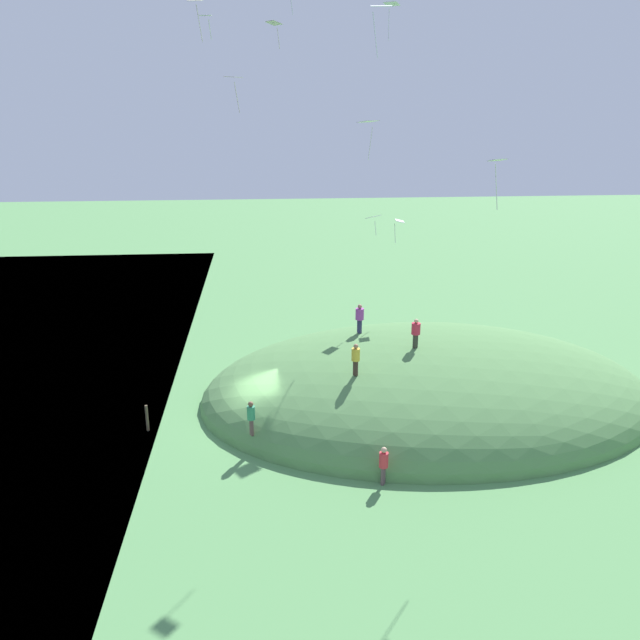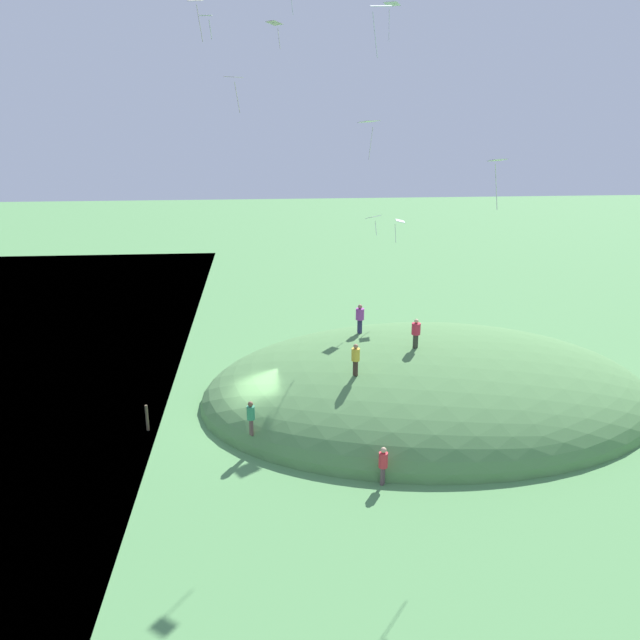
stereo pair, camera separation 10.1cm
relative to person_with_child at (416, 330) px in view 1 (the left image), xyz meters
The scene contains 18 objects.
ground_plane 9.60m from the person_with_child, behind, with size 160.00×160.00×0.00m, color #548D50.
grass_hill 4.48m from the person_with_child, 40.77° to the left, with size 24.72×17.47×6.66m, color #538449.
person_with_child is the anchor object (origin of this frame).
person_on_hilltop 9.82m from the person_with_child, 153.20° to the right, with size 0.51×0.51×1.71m.
person_watching_kites 8.70m from the person_with_child, 110.94° to the right, with size 0.55×0.55×1.78m.
person_near_shore 4.20m from the person_with_child, 145.62° to the right, with size 0.57×0.57×1.63m.
person_walking_path 4.06m from the person_with_child, 128.02° to the left, with size 0.65×0.65×1.70m.
kite_2 15.98m from the person_with_child, 112.54° to the left, with size 0.87×0.84×1.75m.
kite_3 12.44m from the person_with_child, 102.93° to the left, with size 1.39×1.33×2.21m.
kite_4 15.36m from the person_with_child, 166.88° to the left, with size 0.93×1.05×1.67m.
kite_6 18.21m from the person_with_child, 133.67° to the left, with size 1.00×1.10×1.40m.
kite_7 8.04m from the person_with_child, 102.16° to the left, with size 0.99×0.99×1.18m.
kite_8 19.06m from the person_with_child, 166.22° to the left, with size 0.77×0.61×1.87m.
kite_10 15.39m from the person_with_child, 130.68° to the right, with size 0.93×0.70×2.02m.
kite_11 8.19m from the person_with_child, 87.54° to the left, with size 0.59×0.80×1.48m.
kite_12 18.97m from the person_with_child, 156.32° to the left, with size 0.64×0.50×1.13m.
kite_13 10.08m from the person_with_child, 65.78° to the right, with size 0.84×0.72×2.15m.
mooring_post 14.29m from the person_with_child, behind, with size 0.14×0.14×1.36m, color brown.
Camera 1 is at (0.88, -30.79, 15.69)m, focal length 37.59 mm.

